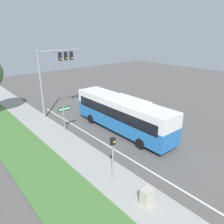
{
  "coord_description": "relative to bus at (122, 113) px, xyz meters",
  "views": [
    {
      "loc": [
        -13.9,
        -9.92,
        9.2
      ],
      "look_at": [
        -1.1,
        5.29,
        1.77
      ],
      "focal_mm": 35.0,
      "sensor_mm": 36.0,
      "label": 1
    }
  ],
  "objects": [
    {
      "name": "bus",
      "position": [
        0.0,
        0.0,
        0.0
      ],
      "size": [
        2.62,
        11.42,
        3.45
      ],
      "color": "#236BB7",
      "rests_on": "ground_plane"
    },
    {
      "name": "lane_divider_near",
      "position": [
        -2.91,
        -4.28,
        -1.89
      ],
      "size": [
        0.14,
        30.0,
        0.01
      ],
      "color": "silver",
      "rests_on": "ground_plane"
    },
    {
      "name": "ground_plane",
      "position": [
        0.69,
        -4.28,
        -1.9
      ],
      "size": [
        80.0,
        80.0,
        0.0
      ],
      "primitive_type": "plane",
      "color": "#565451"
    },
    {
      "name": "signal_gantry",
      "position": [
        -2.72,
        8.04,
        3.46
      ],
      "size": [
        5.17,
        0.41,
        7.43
      ],
      "color": "#939399",
      "rests_on": "ground_plane"
    },
    {
      "name": "grass_verge",
      "position": [
        -8.71,
        -4.28,
        -1.85
      ],
      "size": [
        3.6,
        80.0,
        0.1
      ],
      "color": "#477538",
      "rests_on": "ground_plane"
    },
    {
      "name": "sidewalk",
      "position": [
        -5.51,
        -4.28,
        -1.84
      ],
      "size": [
        2.8,
        80.0,
        0.12
      ],
      "color": "#9E9E99",
      "rests_on": "ground_plane"
    },
    {
      "name": "pedestrian_signal",
      "position": [
        -5.63,
        -5.27,
        0.25
      ],
      "size": [
        0.28,
        0.34,
        3.16
      ],
      "color": "#939399",
      "rests_on": "ground_plane"
    },
    {
      "name": "street_sign",
      "position": [
        -4.3,
        3.39,
        -0.08
      ],
      "size": [
        1.34,
        0.08,
        2.57
      ],
      "color": "#939399",
      "rests_on": "ground_plane"
    },
    {
      "name": "utility_cabinet",
      "position": [
        -5.49,
        -8.04,
        -1.3
      ],
      "size": [
        0.71,
        0.51,
        0.95
      ],
      "color": "#B7B29E",
      "rests_on": "sidewalk"
    }
  ]
}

